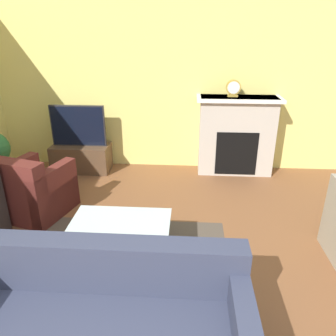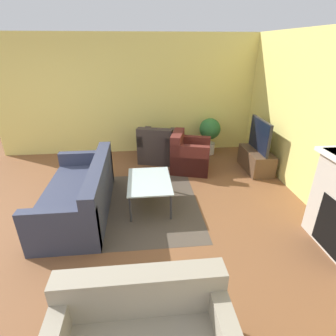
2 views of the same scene
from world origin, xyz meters
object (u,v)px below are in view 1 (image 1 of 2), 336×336
couch_sectional (101,334)px  coffee_table (120,228)px  tv (78,126)px  armchair_accent (34,192)px  mantel_clock (233,88)px

couch_sectional → coffee_table: 1.10m
tv → coffee_table: (1.12, -2.30, -0.36)m
armchair_accent → coffee_table: (1.28, -0.88, 0.11)m
armchair_accent → couch_sectional: bearing=140.7°
tv → coffee_table: bearing=-64.0°
tv → couch_sectional: 3.64m
armchair_accent → mantel_clock: mantel_clock is taller
couch_sectional → armchair_accent: bearing=124.7°
couch_sectional → armchair_accent: (-1.37, 1.97, 0.02)m
couch_sectional → armchair_accent: size_ratio=2.13×
couch_sectional → mantel_clock: (1.21, 3.51, 1.09)m
couch_sectional → coffee_table: (-0.09, 1.09, 0.12)m
armchair_accent → mantel_clock: (2.58, 1.53, 1.07)m
tv → couch_sectional: (1.21, -3.39, -0.48)m
tv → armchair_accent: tv is taller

